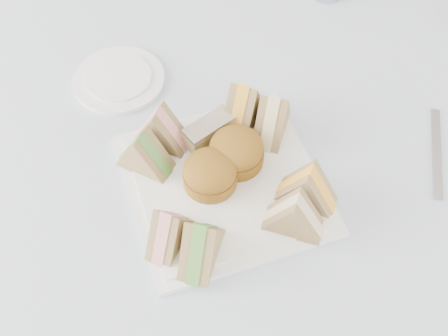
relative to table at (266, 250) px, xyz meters
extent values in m
plane|color=#9E7751|center=(0.00, 0.00, -0.37)|extent=(4.00, 4.00, 0.00)
cube|color=brown|center=(0.00, 0.00, 0.00)|extent=(0.90, 0.90, 0.74)
cube|color=silver|center=(0.00, 0.00, 0.37)|extent=(1.02, 1.02, 0.01)
cube|color=white|center=(-0.10, -0.06, 0.38)|extent=(0.34, 0.34, 0.01)
cylinder|color=olive|center=(-0.12, -0.06, 0.42)|extent=(0.10, 0.10, 0.06)
cylinder|color=olive|center=(-0.08, -0.03, 0.42)|extent=(0.12, 0.12, 0.06)
cube|color=#E0CE84|center=(-0.11, 0.02, 0.41)|extent=(0.09, 0.07, 0.04)
cylinder|color=white|center=(-0.26, 0.18, 0.38)|extent=(0.19, 0.19, 0.01)
cube|color=#B0AEC0|center=(0.25, -0.05, 0.38)|extent=(0.07, 0.18, 0.00)
camera|label=1|loc=(-0.16, -0.53, 1.11)|focal=45.00mm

